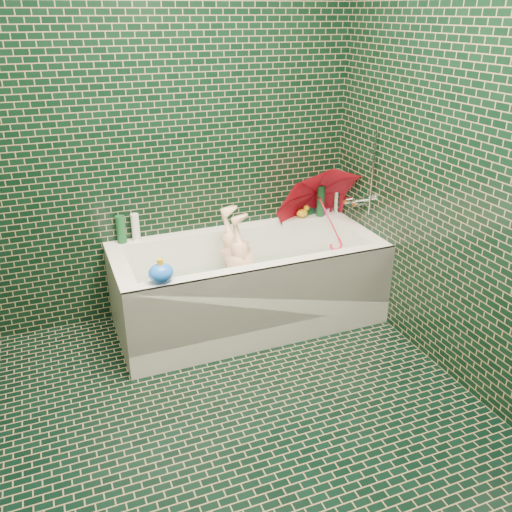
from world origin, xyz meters
name	(u,v)px	position (x,y,z in m)	size (l,w,h in m)	color
floor	(238,439)	(0.00, 0.00, 0.00)	(2.80, 2.80, 0.00)	black
wall_back	(156,127)	(0.00, 1.40, 1.25)	(2.80, 2.80, 0.00)	black
wall_front	(504,427)	(0.00, -1.40, 1.25)	(2.80, 2.80, 0.00)	black
wall_right	(492,162)	(1.30, 0.00, 1.25)	(2.80, 2.80, 0.00)	black
bathtub	(249,293)	(0.45, 1.01, 0.21)	(1.70, 0.75, 0.55)	white
bath_mat	(248,299)	(0.45, 1.02, 0.16)	(1.35, 0.47, 0.01)	green
water	(248,280)	(0.45, 1.02, 0.30)	(1.48, 0.53, 0.00)	silver
faucet	(362,196)	(1.26, 1.02, 0.77)	(0.18, 0.19, 0.55)	silver
child	(245,280)	(0.42, 1.01, 0.31)	(0.35, 0.23, 0.95)	#F2B997
umbrella	(329,218)	(1.08, 1.12, 0.61)	(0.65, 0.65, 0.57)	red
soap_bottle_a	(331,212)	(1.24, 1.36, 0.55)	(0.10, 0.11, 0.27)	white
soap_bottle_b	(322,215)	(1.15, 1.34, 0.55)	(0.08, 0.08, 0.18)	#541E72
soap_bottle_c	(311,215)	(1.07, 1.36, 0.55)	(0.13, 0.13, 0.17)	#154A26
bottle_right_tall	(321,201)	(1.12, 1.32, 0.66)	(0.06, 0.06, 0.23)	#154A26
bottle_right_pump	(336,202)	(1.25, 1.32, 0.63)	(0.05, 0.05, 0.17)	silver
bottle_left_tall	(121,229)	(-0.28, 1.35, 0.64)	(0.06, 0.06, 0.18)	#154A26
bottle_left_short	(136,227)	(-0.19, 1.36, 0.64)	(0.05, 0.05, 0.18)	white
rubber_duck	(303,212)	(0.99, 1.34, 0.59)	(0.11, 0.07, 0.09)	gold
bath_toy	(161,273)	(-0.17, 0.71, 0.61)	(0.15, 0.13, 0.14)	blue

